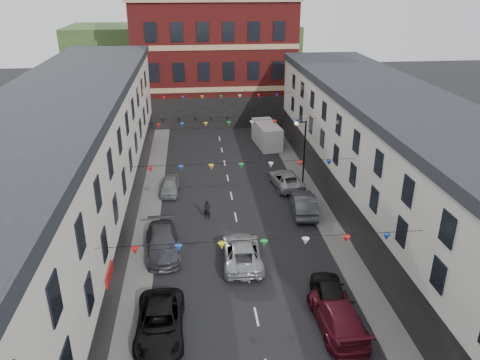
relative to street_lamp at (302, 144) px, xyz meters
name	(u,v)px	position (x,y,z in m)	size (l,w,h in m)	color
ground	(248,275)	(-6.55, -14.00, -3.90)	(160.00, 160.00, 0.00)	black
pavement_left	(141,263)	(-13.45, -12.00, -3.83)	(1.80, 64.00, 0.15)	#605E5B
pavement_right	(343,252)	(0.35, -12.00, -3.83)	(1.80, 64.00, 0.15)	#605E5B
terrace_left	(48,202)	(-18.33, -13.00, 1.44)	(8.40, 56.00, 10.70)	silver
terrace_right	(428,192)	(5.23, -13.00, 0.95)	(8.40, 56.00, 9.70)	silver
civic_building	(214,56)	(-6.55, 23.95, 4.23)	(20.60, 13.30, 18.50)	maroon
clock_tower	(150,2)	(-14.05, 21.00, 11.03)	(5.60, 5.60, 30.00)	maroon
distant_hill	(185,54)	(-10.55, 48.00, 1.10)	(40.00, 14.00, 10.00)	#2D4D23
street_lamp	(302,144)	(0.00, 0.00, 0.00)	(1.10, 0.36, 6.00)	black
car_left_c	(160,323)	(-11.82, -18.85, -3.15)	(2.51, 5.43, 1.51)	black
car_left_d	(163,243)	(-12.05, -10.74, -3.10)	(2.24, 5.51, 1.60)	#404148
car_left_e	(170,186)	(-11.87, -0.74, -3.23)	(1.60, 3.97, 1.35)	gray
car_right_c	(338,315)	(-2.33, -19.31, -3.10)	(2.27, 5.58, 1.62)	#5A1221
car_right_d	(329,293)	(-2.22, -17.36, -3.13)	(1.83, 4.54, 1.55)	black
car_right_e	(303,204)	(-1.05, -5.78, -3.09)	(1.73, 4.95, 1.63)	#44464B
car_right_f	(286,179)	(-1.43, -0.48, -3.20)	(2.32, 5.04, 1.40)	#9EA0A2
moving_car	(242,252)	(-6.75, -12.40, -3.15)	(2.52, 5.46, 1.52)	#9FA1A6
white_van	(267,135)	(-1.38, 11.06, -2.64)	(2.20, 5.71, 2.53)	silver
pedestrian	(207,210)	(-8.80, -6.05, -3.11)	(0.58, 0.38, 1.58)	black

